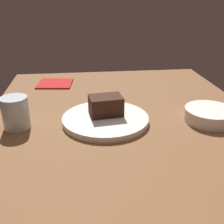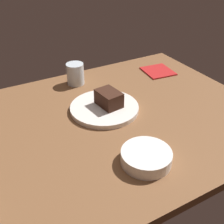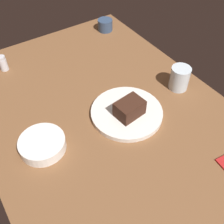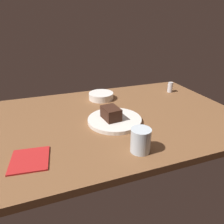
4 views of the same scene
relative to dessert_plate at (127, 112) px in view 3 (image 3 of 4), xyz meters
The scene contains 7 objects.
dining_table 8.20cm from the dessert_plate, 48.85° to the left, with size 120.00×84.00×3.00cm, color brown.
dessert_plate is the anchor object (origin of this frame).
chocolate_cake_slice 4.13cm from the dessert_plate, behind, with size 9.56×6.91×5.72cm, color #381E14.
salt_shaker 56.85cm from the dessert_plate, 29.28° to the left, with size 3.37×3.37×6.49cm.
water_glass 25.55cm from the dessert_plate, 88.41° to the right, with size 7.48×7.48×9.22cm, color silver.
side_bowl 31.03cm from the dessert_plate, 84.77° to the left, with size 14.76×14.76×3.88cm, color white.
coffee_cup 58.44cm from the dessert_plate, 25.12° to the right, with size 7.28×7.28×5.52cm, color #334766.
Camera 3 is at (-56.91, 34.83, 74.37)cm, focal length 43.39 mm.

